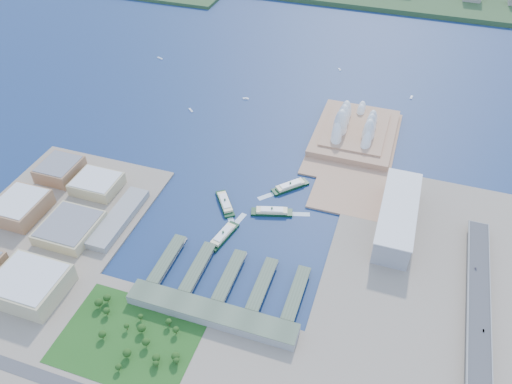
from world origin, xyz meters
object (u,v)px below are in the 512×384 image
(ferry_b, at_px, (290,185))
(ferry_d, at_px, (272,210))
(car_c, at_px, (476,268))
(ferry_c, at_px, (223,234))
(toaster_building, at_px, (397,217))
(car_b, at_px, (484,331))
(ferry_a, at_px, (225,202))
(opera_house, at_px, (357,120))

(ferry_b, bearing_deg, ferry_d, -55.40)
(ferry_b, bearing_deg, car_c, 23.87)
(ferry_c, relative_size, ferry_d, 1.00)
(toaster_building, xyz_separation_m, ferry_b, (-157.32, 35.39, -15.00))
(ferry_b, bearing_deg, toaster_building, 30.80)
(car_b, height_order, car_c, car_c)
(ferry_a, relative_size, ferry_d, 0.99)
(ferry_c, distance_m, car_b, 328.17)
(opera_house, relative_size, ferry_a, 3.14)
(car_b, relative_size, car_c, 0.81)
(toaster_building, relative_size, ferry_a, 2.71)
(ferry_b, bearing_deg, opera_house, 111.24)
(ferry_a, distance_m, car_c, 337.82)
(toaster_building, bearing_deg, car_b, -53.27)
(ferry_d, relative_size, car_b, 14.58)
(ferry_a, xyz_separation_m, car_b, (344.63, -115.79, 10.09))
(opera_house, distance_m, car_b, 399.56)
(ferry_d, bearing_deg, ferry_a, 77.69)
(opera_house, bearing_deg, car_b, -60.10)
(toaster_building, height_order, ferry_c, toaster_building)
(ferry_c, height_order, car_c, car_c)
(ferry_a, bearing_deg, ferry_c, -106.19)
(opera_house, distance_m, ferry_c, 317.89)
(toaster_building, bearing_deg, ferry_a, -172.68)
(toaster_building, xyz_separation_m, car_c, (101.00, -56.64, -4.94))
(toaster_building, relative_size, ferry_d, 2.68)
(ferry_a, xyz_separation_m, ferry_b, (78.31, 65.68, 0.09))
(car_c, bearing_deg, opera_house, -53.34)
(opera_house, xyz_separation_m, toaster_building, (90.00, -200.00, -11.50))
(opera_house, height_order, car_b, opera_house)
(car_c, bearing_deg, ferry_c, 6.27)
(ferry_d, distance_m, car_b, 301.05)
(car_b, bearing_deg, toaster_building, -53.27)
(car_b, xyz_separation_m, car_c, (-8.00, 89.44, 0.05))
(toaster_building, distance_m, ferry_d, 169.65)
(ferry_b, height_order, car_c, car_c)
(opera_house, distance_m, car_c, 320.34)
(ferry_b, xyz_separation_m, car_b, (266.32, -181.47, 10.00))
(opera_house, distance_m, ferry_b, 179.81)
(ferry_b, distance_m, ferry_d, 62.29)
(ferry_a, bearing_deg, ferry_d, -31.92)
(ferry_c, bearing_deg, car_c, -161.32)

